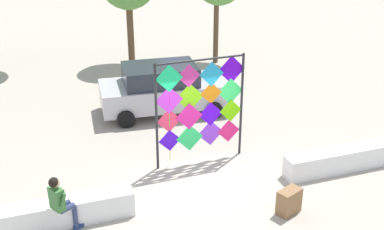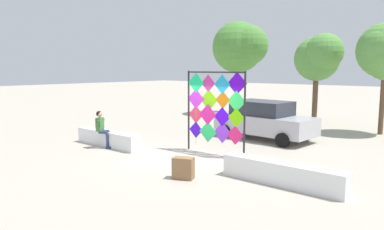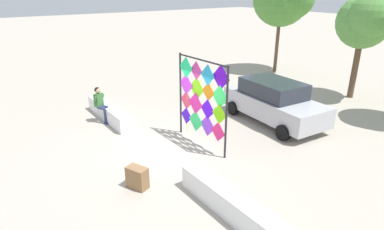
{
  "view_description": "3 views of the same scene",
  "coord_description": "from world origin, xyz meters",
  "px_view_note": "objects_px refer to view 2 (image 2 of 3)",
  "views": [
    {
      "loc": [
        -3.92,
        -10.1,
        6.87
      ],
      "look_at": [
        -0.18,
        0.71,
        1.74
      ],
      "focal_mm": 45.78,
      "sensor_mm": 36.0,
      "label": 1
    },
    {
      "loc": [
        7.94,
        -9.14,
        3.11
      ],
      "look_at": [
        0.14,
        0.18,
        1.54
      ],
      "focal_mm": 33.54,
      "sensor_mm": 36.0,
      "label": 2
    },
    {
      "loc": [
        8.56,
        -4.97,
        5.18
      ],
      "look_at": [
        0.85,
        0.52,
        1.47
      ],
      "focal_mm": 30.68,
      "sensor_mm": 36.0,
      "label": 3
    }
  ],
  "objects_px": {
    "kite_display_rack": "(215,106)",
    "tree_far_right": "(241,46)",
    "parked_car": "(264,120)",
    "seated_vendor": "(102,126)",
    "tree_palm_like": "(319,57)",
    "cardboard_box_large": "(183,168)"
  },
  "relations": [
    {
      "from": "cardboard_box_large",
      "to": "tree_palm_like",
      "type": "distance_m",
      "value": 12.72
    },
    {
      "from": "kite_display_rack",
      "to": "seated_vendor",
      "type": "xyz_separation_m",
      "value": [
        -3.96,
        -2.08,
        -0.89
      ]
    },
    {
      "from": "kite_display_rack",
      "to": "cardboard_box_large",
      "type": "distance_m",
      "value": 3.55
    },
    {
      "from": "kite_display_rack",
      "to": "parked_car",
      "type": "height_order",
      "value": "kite_display_rack"
    },
    {
      "from": "cardboard_box_large",
      "to": "tree_far_right",
      "type": "bearing_deg",
      "value": 116.19
    },
    {
      "from": "tree_palm_like",
      "to": "tree_far_right",
      "type": "bearing_deg",
      "value": 167.47
    },
    {
      "from": "kite_display_rack",
      "to": "tree_palm_like",
      "type": "xyz_separation_m",
      "value": [
        0.3,
        9.18,
        1.99
      ]
    },
    {
      "from": "parked_car",
      "to": "cardboard_box_large",
      "type": "distance_m",
      "value": 6.82
    },
    {
      "from": "seated_vendor",
      "to": "tree_palm_like",
      "type": "xyz_separation_m",
      "value": [
        4.26,
        11.26,
        2.88
      ]
    },
    {
      "from": "seated_vendor",
      "to": "tree_far_right",
      "type": "bearing_deg",
      "value": 97.05
    },
    {
      "from": "cardboard_box_large",
      "to": "tree_palm_like",
      "type": "xyz_separation_m",
      "value": [
        -0.83,
        12.22,
        3.43
      ]
    },
    {
      "from": "seated_vendor",
      "to": "cardboard_box_large",
      "type": "xyz_separation_m",
      "value": [
        5.09,
        -0.96,
        -0.55
      ]
    },
    {
      "from": "seated_vendor",
      "to": "tree_palm_like",
      "type": "relative_size",
      "value": 0.29
    },
    {
      "from": "kite_display_rack",
      "to": "tree_palm_like",
      "type": "distance_m",
      "value": 9.4
    },
    {
      "from": "kite_display_rack",
      "to": "tree_far_right",
      "type": "bearing_deg",
      "value": 117.78
    },
    {
      "from": "kite_display_rack",
      "to": "seated_vendor",
      "type": "distance_m",
      "value": 4.56
    },
    {
      "from": "kite_display_rack",
      "to": "tree_far_right",
      "type": "distance_m",
      "value": 12.18
    },
    {
      "from": "parked_car",
      "to": "tree_far_right",
      "type": "bearing_deg",
      "value": 129.05
    },
    {
      "from": "seated_vendor",
      "to": "parked_car",
      "type": "relative_size",
      "value": 0.33
    },
    {
      "from": "tree_far_right",
      "to": "tree_palm_like",
      "type": "height_order",
      "value": "tree_far_right"
    },
    {
      "from": "parked_car",
      "to": "tree_palm_like",
      "type": "distance_m",
      "value": 6.23
    },
    {
      "from": "cardboard_box_large",
      "to": "tree_far_right",
      "type": "relative_size",
      "value": 0.1
    }
  ]
}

